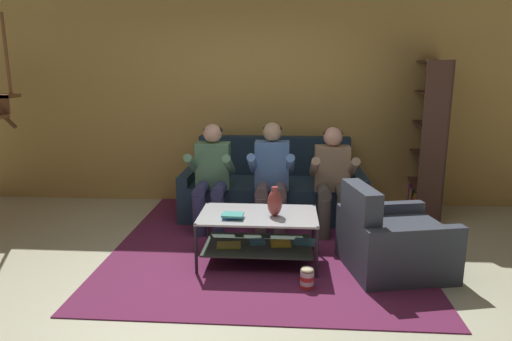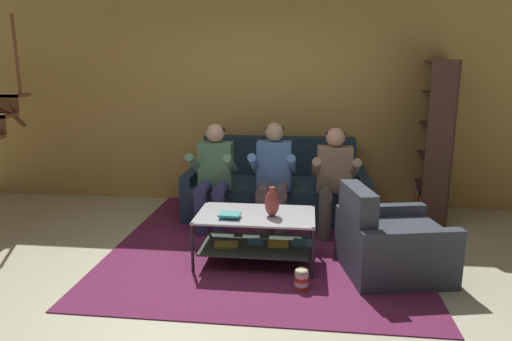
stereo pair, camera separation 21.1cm
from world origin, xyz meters
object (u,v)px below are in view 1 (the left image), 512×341
object	(u,v)px
bookshelf	(428,157)
popcorn_tub	(307,278)
person_seated_left	(212,173)
person_seated_right	(333,176)
couch	(273,191)
book_stack	(232,216)
coffee_table	(259,231)
person_seated_middle	(272,173)
vase	(275,202)
armchair	(392,242)

from	to	relation	value
bookshelf	popcorn_tub	world-z (taller)	bookshelf
person_seated_left	person_seated_right	xyz separation A→B (m)	(1.34, -0.00, -0.01)
couch	book_stack	world-z (taller)	couch
person_seated_right	coffee_table	bearing A→B (deg)	-129.96
person_seated_middle	popcorn_tub	xyz separation A→B (m)	(0.35, -1.40, -0.56)
person_seated_middle	person_seated_right	distance (m)	0.67
person_seated_left	vase	size ratio (longest dim) A/B	4.32
couch	person_seated_middle	world-z (taller)	person_seated_middle
vase	armchair	world-z (taller)	armchair
person_seated_right	popcorn_tub	world-z (taller)	person_seated_right
person_seated_middle	bookshelf	size ratio (longest dim) A/B	0.64
person_seated_left	book_stack	bearing A→B (deg)	-70.99
person_seated_middle	person_seated_left	bearing A→B (deg)	-179.82
person_seated_middle	coffee_table	world-z (taller)	person_seated_middle
person_seated_left	popcorn_tub	world-z (taller)	person_seated_left
book_stack	person_seated_left	bearing A→B (deg)	109.01
coffee_table	book_stack	world-z (taller)	book_stack
popcorn_tub	person_seated_middle	bearing A→B (deg)	103.98
couch	armchair	distance (m)	1.90
coffee_table	vase	world-z (taller)	vase
person_seated_right	vase	distance (m)	1.11
person_seated_right	book_stack	world-z (taller)	person_seated_right
book_stack	person_seated_middle	bearing A→B (deg)	73.04
couch	vase	world-z (taller)	couch
coffee_table	couch	bearing A→B (deg)	86.79
person_seated_middle	person_seated_right	xyz separation A→B (m)	(0.67, -0.00, -0.02)
book_stack	person_seated_right	bearing A→B (deg)	46.24
coffee_table	vase	size ratio (longest dim) A/B	3.98
person_seated_right	book_stack	bearing A→B (deg)	-133.76
person_seated_right	armchair	size ratio (longest dim) A/B	1.15
person_seated_right	vase	world-z (taller)	person_seated_right
popcorn_tub	armchair	bearing A→B (deg)	28.37
couch	person_seated_middle	distance (m)	0.66
book_stack	popcorn_tub	bearing A→B (deg)	-29.22
couch	vase	size ratio (longest dim) A/B	8.01
couch	person_seated_right	bearing A→B (deg)	-39.73
person_seated_middle	book_stack	distance (m)	1.09
couch	armchair	size ratio (longest dim) A/B	2.17
couch	person_seated_left	world-z (taller)	person_seated_left
couch	coffee_table	xyz separation A→B (m)	(-0.08, -1.45, 0.01)
vase	book_stack	xyz separation A→B (m)	(-0.38, -0.09, -0.11)
person_seated_left	person_seated_right	size ratio (longest dim) A/B	1.02
person_seated_middle	book_stack	bearing A→B (deg)	-106.96
person_seated_right	popcorn_tub	xyz separation A→B (m)	(-0.32, -1.40, -0.54)
couch	coffee_table	distance (m)	1.45
coffee_table	book_stack	size ratio (longest dim) A/B	5.13
person_seated_middle	armchair	distance (m)	1.54
person_seated_left	armchair	world-z (taller)	person_seated_left
popcorn_tub	person_seated_right	bearing A→B (deg)	77.11
person_seated_right	coffee_table	distance (m)	1.21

